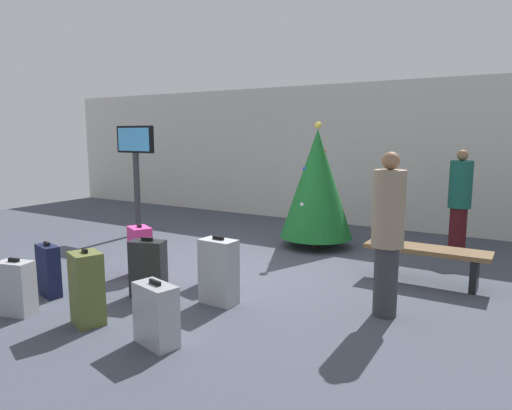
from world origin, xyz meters
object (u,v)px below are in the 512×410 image
at_px(suitcase_3, 16,288).
at_px(suitcase_5, 140,251).
at_px(suitcase_4, 87,288).
at_px(suitcase_6, 215,264).
at_px(waiting_bench, 426,256).
at_px(suitcase_0, 156,315).
at_px(traveller_1, 388,231).
at_px(suitcase_1, 49,270).
at_px(suitcase_7, 148,269).
at_px(holiday_tree, 317,184).
at_px(traveller_0, 460,198).
at_px(suitcase_2, 219,272).
at_px(flight_info_kiosk, 136,159).

height_order(suitcase_3, suitcase_5, suitcase_5).
bearing_deg(suitcase_4, suitcase_6, 78.20).
bearing_deg(waiting_bench, suitcase_0, -118.88).
distance_m(traveller_1, suitcase_1, 3.99).
relative_size(suitcase_5, suitcase_7, 1.00).
relative_size(suitcase_3, suitcase_5, 0.87).
xyz_separation_m(holiday_tree, suitcase_0, (0.30, -4.27, -0.81)).
height_order(suitcase_0, suitcase_1, suitcase_1).
relative_size(traveller_0, suitcase_2, 2.14).
height_order(traveller_0, suitcase_4, traveller_0).
xyz_separation_m(suitcase_0, suitcase_5, (-1.68, 1.46, 0.05)).
height_order(waiting_bench, suitcase_5, suitcase_5).
bearing_deg(suitcase_1, holiday_tree, 66.32).
height_order(suitcase_5, suitcase_6, suitcase_5).
bearing_deg(suitcase_6, suitcase_7, -117.41).
xyz_separation_m(holiday_tree, traveller_1, (1.91, -2.46, -0.17)).
distance_m(suitcase_0, suitcase_2, 1.18).
distance_m(suitcase_0, suitcase_4, 0.94).
distance_m(traveller_0, suitcase_7, 5.21).
xyz_separation_m(suitcase_3, suitcase_5, (0.12, 1.71, 0.05)).
height_order(holiday_tree, suitcase_1, holiday_tree).
bearing_deg(flight_info_kiosk, suitcase_0, -42.53).
bearing_deg(flight_info_kiosk, suitcase_7, -42.50).
bearing_deg(flight_info_kiosk, suitcase_4, -51.00).
xyz_separation_m(suitcase_4, suitcase_7, (-0.05, 0.92, -0.03)).
xyz_separation_m(suitcase_4, suitcase_5, (-0.75, 1.47, -0.04)).
distance_m(holiday_tree, suitcase_5, 3.22).
relative_size(suitcase_0, suitcase_6, 1.07).
relative_size(suitcase_3, suitcase_7, 0.87).
bearing_deg(waiting_bench, holiday_tree, 152.01).
relative_size(holiday_tree, suitcase_4, 2.71).
height_order(traveller_1, suitcase_1, traveller_1).
relative_size(waiting_bench, suitcase_6, 2.69).
bearing_deg(suitcase_5, suitcase_2, -10.70).
xyz_separation_m(flight_info_kiosk, traveller_0, (5.53, 1.86, -0.59)).
height_order(traveller_0, suitcase_7, traveller_0).
relative_size(traveller_1, suitcase_4, 2.22).
distance_m(suitcase_3, suitcase_7, 1.42).
bearing_deg(suitcase_2, suitcase_3, -139.68).
distance_m(holiday_tree, suitcase_4, 4.39).
height_order(suitcase_2, suitcase_5, suitcase_2).
xyz_separation_m(holiday_tree, suitcase_5, (-1.38, -2.81, -0.76)).
xyz_separation_m(flight_info_kiosk, waiting_bench, (5.44, -0.20, -1.11)).
height_order(flight_info_kiosk, suitcase_5, flight_info_kiosk).
relative_size(waiting_bench, suitcase_5, 2.15).
bearing_deg(suitcase_7, waiting_bench, 39.56).
bearing_deg(traveller_0, holiday_tree, -155.60).
bearing_deg(suitcase_0, traveller_1, 48.39).
xyz_separation_m(traveller_1, suitcase_5, (-3.29, -0.34, -0.59)).
bearing_deg(suitcase_5, suitcase_3, -94.09).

